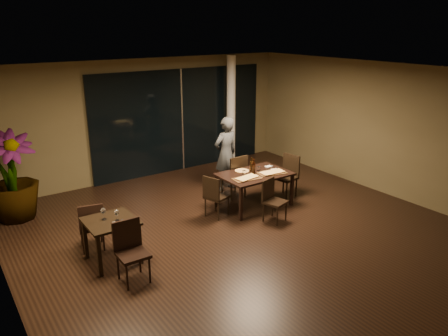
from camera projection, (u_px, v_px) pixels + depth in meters
ground at (239, 231)px, 8.41m from camera, size 8.00×8.00×0.00m
wall_back at (145, 118)px, 11.10m from camera, size 8.00×0.10×3.00m
wall_right at (380, 128)px, 10.12m from camera, size 0.10×8.00×3.00m
ceiling at (241, 71)px, 7.46m from camera, size 8.00×8.00×0.04m
window_panel at (181, 120)px, 11.62m from camera, size 5.00×0.06×2.70m
column at (231, 111)px, 12.08m from camera, size 0.24×0.24×3.00m
main_table at (255, 177)px, 9.36m from camera, size 1.50×1.00×0.75m
side_table at (111, 227)px, 7.16m from camera, size 0.80×0.80×0.75m
chair_main_far at (236, 174)px, 9.84m from camera, size 0.47×0.47×1.01m
chair_main_near at (272, 198)px, 8.73m from camera, size 0.50×0.50×0.86m
chair_main_left at (214, 194)px, 8.86m from camera, size 0.52×0.52×0.89m
chair_main_right at (288, 173)px, 9.97m from camera, size 0.53×0.53×0.97m
chair_side_far at (91, 224)px, 7.54m from camera, size 0.49×0.49×0.90m
chair_side_near at (130, 248)px, 6.68m from camera, size 0.45×0.45×0.96m
diner at (226, 154)px, 10.25m from camera, size 0.63×0.45×1.77m
potted_plant at (11, 177)px, 8.68m from camera, size 1.11×1.11×1.81m
pizza_board_left at (247, 179)px, 9.00m from camera, size 0.63×0.36×0.01m
pizza_board_right at (272, 173)px, 9.34m from camera, size 0.67×0.44×0.01m
oblong_pizza_left at (247, 178)px, 9.00m from camera, size 0.50×0.28×0.02m
oblong_pizza_right at (272, 172)px, 9.33m from camera, size 0.52×0.27×0.02m
round_pizza at (242, 171)px, 9.47m from camera, size 0.30×0.30×0.01m
bottle_a at (254, 166)px, 9.29m from camera, size 0.07×0.07×0.33m
bottle_b at (254, 167)px, 9.34m from camera, size 0.06×0.06×0.26m
bottle_c at (251, 165)px, 9.40m from camera, size 0.07×0.07×0.31m
tumbler_left at (244, 173)px, 9.23m from camera, size 0.08×0.08×0.10m
tumbler_right at (259, 169)px, 9.51m from camera, size 0.07×0.07×0.09m
napkin_near at (275, 170)px, 9.56m from camera, size 0.20×0.15×0.01m
napkin_far at (269, 166)px, 9.78m from camera, size 0.18×0.10×0.01m
wine_glass_a at (104, 214)px, 7.11m from camera, size 0.09×0.09×0.19m
wine_glass_b at (117, 215)px, 7.08m from camera, size 0.08×0.08×0.18m
side_napkin at (119, 223)px, 6.99m from camera, size 0.21×0.17×0.01m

